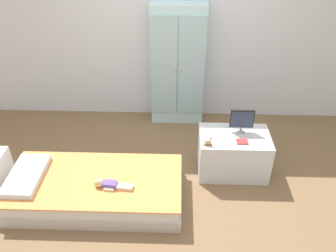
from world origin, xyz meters
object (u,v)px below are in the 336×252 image
book_red (242,142)px  tv_stand (233,153)px  doll (106,184)px  tv_monitor (242,120)px  rocking_horse_toy (209,141)px  wardrobe (178,66)px  bed (96,189)px

book_red → tv_stand: bearing=117.0°
doll → book_red: size_ratio=3.34×
tv_monitor → rocking_horse_toy: (-0.37, -0.26, -0.10)m
wardrobe → tv_stand: bearing=-59.2°
bed → tv_stand: (1.46, 0.50, 0.11)m
rocking_horse_toy → wardrobe: bearing=105.2°
bed → book_red: book_red is taller
wardrobe → book_red: size_ratio=13.65×
doll → rocking_horse_toy: bearing=22.5°
tv_monitor → rocking_horse_toy: bearing=-144.5°
wardrobe → tv_monitor: 1.23m
doll → tv_stand: tv_stand is taller
wardrobe → tv_stand: size_ratio=2.09×
tv_monitor → bed: bearing=-159.1°
doll → tv_stand: bearing=24.4°
wardrobe → rocking_horse_toy: bearing=-74.8°
doll → tv_stand: 1.45m
wardrobe → rocking_horse_toy: 1.32m
bed → doll: size_ratio=4.53×
tv_stand → rocking_horse_toy: bearing=-149.6°
wardrobe → tv_monitor: wardrobe is taller
tv_stand → rocking_horse_toy: 0.46m
tv_monitor → book_red: (-0.01, -0.20, -0.15)m
rocking_horse_toy → bed: bearing=-164.6°
tv_stand → rocking_horse_toy: (-0.30, -0.18, 0.29)m
wardrobe → tv_stand: 1.37m
rocking_horse_toy → book_red: size_ratio=0.93×
wardrobe → tv_monitor: bearing=-54.4°
bed → book_red: bearing=14.2°
doll → book_red: bearing=19.4°
wardrobe → rocking_horse_toy: wardrobe is taller
bed → tv_stand: tv_stand is taller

